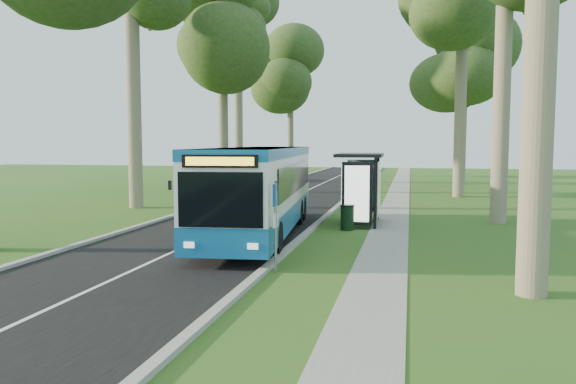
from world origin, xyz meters
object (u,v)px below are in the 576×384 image
litter_bin (347,217)px  bus (260,190)px  car_white (267,175)px  bus_shelter (363,175)px  bus_stop_sign (276,216)px  car_silver (261,172)px

litter_bin → bus: bearing=-148.5°
bus → car_white: 28.26m
bus → bus_shelter: (3.53, 3.26, 0.44)m
bus_stop_sign → car_white: (-8.78, 33.22, -0.84)m
litter_bin → bus_shelter: bearing=71.2°
litter_bin → car_white: size_ratio=0.25×
car_silver → bus: bearing=-60.8°
bus_shelter → car_silver: (-11.29, 25.82, -1.33)m
bus_shelter → car_silver: 28.22m
bus → car_silver: size_ratio=2.57×
car_white → bus_shelter: bearing=-86.9°
bus_stop_sign → car_white: bearing=111.7°
car_silver → car_white: bearing=-45.5°
bus → litter_bin: bearing=26.2°
bus_shelter → litter_bin: size_ratio=3.53×
bus_stop_sign → bus: bearing=115.9°
bus → bus_stop_sign: 6.14m
bus_stop_sign → car_silver: 36.24m
bus_shelter → car_white: (-10.32, 24.15, -1.46)m
bus_stop_sign → car_white: size_ratio=0.61×
litter_bin → car_silver: (-10.82, 27.21, 0.29)m
car_white → litter_bin: bearing=-89.0°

